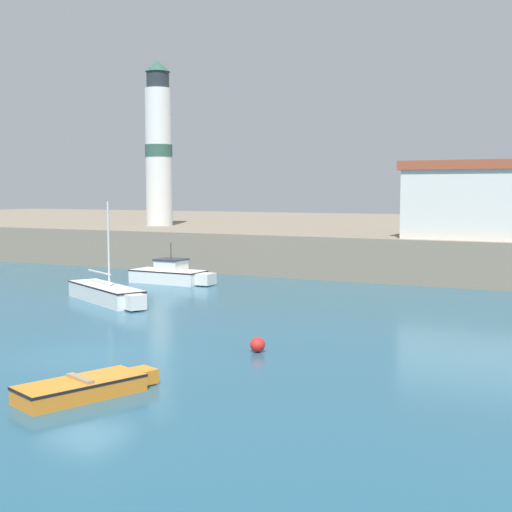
% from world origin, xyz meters
% --- Properties ---
extents(ground_plane, '(200.00, 200.00, 0.00)m').
position_xyz_m(ground_plane, '(0.00, 0.00, 0.00)').
color(ground_plane, '#235670').
extents(quay_seawall, '(120.00, 40.00, 2.48)m').
position_xyz_m(quay_seawall, '(0.00, 40.91, 1.24)').
color(quay_seawall, gray).
rests_on(quay_seawall, ground).
extents(motorboat_white_0, '(4.97, 1.88, 2.26)m').
position_xyz_m(motorboat_white_0, '(-7.32, 16.12, 0.50)').
color(motorboat_white_0, white).
rests_on(motorboat_white_0, ground).
extents(dinghy_orange_1, '(2.32, 3.83, 0.53)m').
position_xyz_m(dinghy_orange_1, '(2.70, -3.29, 0.25)').
color(dinghy_orange_1, orange).
rests_on(dinghy_orange_1, ground).
extents(sailboat_white_4, '(5.99, 3.89, 4.65)m').
position_xyz_m(sailboat_white_4, '(-6.28, 9.12, 0.42)').
color(sailboat_white_4, white).
rests_on(sailboat_white_4, ground).
extents(mooring_buoy, '(0.48, 0.48, 0.48)m').
position_xyz_m(mooring_buoy, '(4.44, 3.02, 0.24)').
color(mooring_buoy, red).
rests_on(mooring_buoy, ground).
extents(lighthouse, '(2.04, 2.04, 12.19)m').
position_xyz_m(lighthouse, '(-16.00, 28.01, 8.38)').
color(lighthouse, silver).
rests_on(lighthouse, quay_seawall).
extents(harbor_shed_near_wharf, '(8.21, 6.21, 4.26)m').
position_xyz_m(harbor_shed_near_wharf, '(8.00, 24.54, 4.64)').
color(harbor_shed_near_wharf, silver).
rests_on(harbor_shed_near_wharf, quay_seawall).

